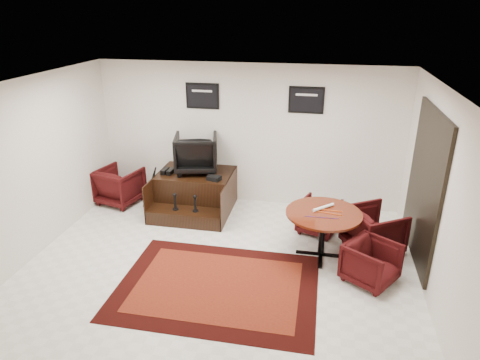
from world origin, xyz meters
name	(u,v)px	position (x,y,z in m)	size (l,w,h in m)	color
ground	(219,266)	(0.00, 0.00, 0.00)	(6.00, 6.00, 0.00)	white
room_shell	(247,157)	(0.41, 0.12, 1.79)	(6.02, 5.02, 2.81)	white
area_rug	(218,286)	(0.10, -0.52, 0.01)	(2.86, 2.14, 0.01)	black
shine_podium	(195,193)	(-0.94, 1.90, 0.35)	(1.45, 1.50, 0.75)	black
shine_chair	(196,151)	(-0.94, 2.05, 1.16)	(0.80, 0.75, 0.82)	black
shoes_pair	(168,171)	(-1.46, 1.81, 0.79)	(0.22, 0.26, 0.09)	black
polish_kit	(214,178)	(-0.49, 1.65, 0.79)	(0.24, 0.17, 0.08)	black
umbrella_black	(151,187)	(-1.81, 1.74, 0.46)	(0.34, 0.13, 0.92)	black
umbrella_hooked	(157,187)	(-1.76, 1.93, 0.39)	(0.29, 0.11, 0.78)	black
armchair_side	(119,184)	(-2.55, 1.89, 0.41)	(0.79, 0.74, 0.81)	black
meeting_table	(323,218)	(1.55, 0.62, 0.69)	(1.19, 1.19, 0.78)	#4C1B0A
table_chair_back	(319,215)	(1.49, 1.42, 0.33)	(0.65, 0.61, 0.67)	black
table_chair_window	(374,228)	(2.38, 0.97, 0.41)	(0.79, 0.74, 0.81)	black
table_chair_corner	(371,261)	(2.27, 0.04, 0.35)	(0.67, 0.63, 0.69)	black
paper_roll	(323,207)	(1.54, 0.74, 0.80)	(0.05, 0.05, 0.42)	white
table_clutter	(326,213)	(1.58, 0.58, 0.78)	(0.57, 0.30, 0.01)	#E64C0C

